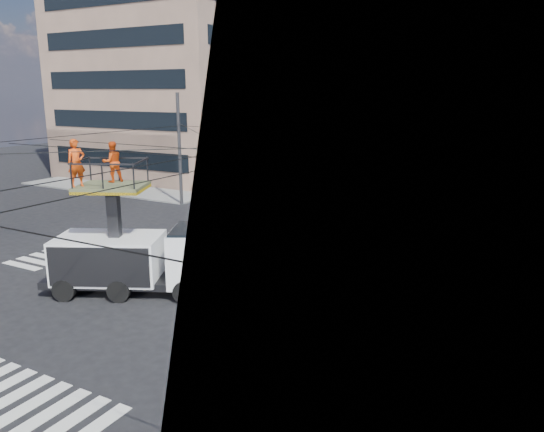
{
  "coord_description": "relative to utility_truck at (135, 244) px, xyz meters",
  "views": [
    {
      "loc": [
        12.06,
        -17.85,
        8.16
      ],
      "look_at": [
        0.83,
        2.44,
        2.63
      ],
      "focal_mm": 35.0,
      "sensor_mm": 36.0,
      "label": 1
    }
  ],
  "objects": [
    {
      "name": "building_tower",
      "position": [
        -19.09,
        26.37,
        12.95
      ],
      "size": [
        18.06,
        16.06,
        30.0
      ],
      "color": "#816352",
      "rests_on": "ground"
    },
    {
      "name": "crosswalks",
      "position": [
        2.88,
        2.4,
        -2.04
      ],
      "size": [
        22.4,
        22.4,
        0.02
      ],
      "primitive_type": null,
      "color": "silver",
      "rests_on": "ground"
    },
    {
      "name": "sidewalk_nw",
      "position": [
        -18.12,
        23.4,
        -1.99
      ],
      "size": [
        18.0,
        18.0,
        0.12
      ],
      "primitive_type": "cube",
      "color": "slate",
      "rests_on": "ground"
    },
    {
      "name": "tree_a",
      "position": [
        7.88,
        15.9,
        2.58
      ],
      "size": [
        2.0,
        2.0,
        6.0
      ],
      "color": "#382B21",
      "rests_on": "ground"
    },
    {
      "name": "overhead_network",
      "position": [
        2.81,
        2.8,
        2.24
      ],
      "size": [
        24.24,
        24.24,
        8.0
      ],
      "color": "#2D2D30",
      "rests_on": "ground"
    },
    {
      "name": "utility_truck",
      "position": [
        0.0,
        0.0,
        0.0
      ],
      "size": [
        7.29,
        5.17,
        6.35
      ],
      "rotation": [
        0.0,
        0.0,
        0.46
      ],
      "color": "black",
      "rests_on": "ground"
    },
    {
      "name": "city_bus",
      "position": [
        12.36,
        7.84,
        -0.32
      ],
      "size": [
        13.08,
        3.65,
        3.2
      ],
      "rotation": [
        0.0,
        0.0,
        -0.08
      ],
      "color": "orange",
      "rests_on": "ground"
    },
    {
      "name": "worker_ground",
      "position": [
        -3.44,
        2.29,
        -1.16
      ],
      "size": [
        0.62,
        1.1,
        1.78
      ],
      "primitive_type": "imported",
      "rotation": [
        0.0,
        0.0,
        1.39
      ],
      "color": "#E2470E",
      "rests_on": "ground"
    },
    {
      "name": "tree_b",
      "position": [
        13.88,
        15.9,
        2.58
      ],
      "size": [
        2.0,
        2.0,
        6.0
      ],
      "color": "#382B21",
      "rests_on": "ground"
    },
    {
      "name": "flagger",
      "position": [
        6.12,
        3.61,
        -1.21
      ],
      "size": [
        1.04,
        1.25,
        1.68
      ],
      "primitive_type": "imported",
      "rotation": [
        0.0,
        0.0,
        -1.12
      ],
      "color": "#D2560D",
      "rests_on": "ground"
    },
    {
      "name": "traffic_cone",
      "position": [
        -2.62,
        -0.8,
        -1.71
      ],
      "size": [
        0.36,
        0.36,
        0.68
      ],
      "primitive_type": "cone",
      "color": "#CE4908",
      "rests_on": "ground"
    },
    {
      "name": "ground",
      "position": [
        2.88,
        2.4,
        -2.05
      ],
      "size": [
        120.0,
        120.0,
        0.0
      ],
      "primitive_type": "plane",
      "color": "black",
      "rests_on": "ground"
    }
  ]
}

